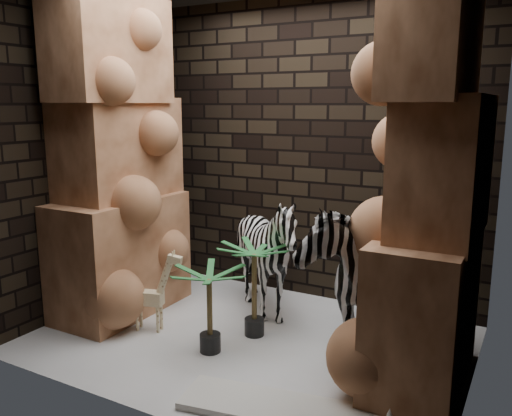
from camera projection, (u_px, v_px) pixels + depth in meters
The scene contains 13 objects.
floor at pixel (248, 340), 4.43m from camera, with size 3.50×3.50×0.00m, color silver.
wall_back at pixel (310, 152), 5.22m from camera, with size 3.50×3.50×0.00m, color black.
wall_front at pixel (142, 185), 3.07m from camera, with size 3.50×3.50×0.00m, color black.
wall_left at pixel (88, 154), 4.97m from camera, with size 3.00×3.00×0.00m, color black.
wall_right at pixel (487, 179), 3.31m from camera, with size 3.00×3.00×0.00m, color black.
rock_pillar_left at pixel (116, 156), 4.81m from camera, with size 0.68×1.30×3.00m, color tan, non-canonical shape.
rock_pillar_right at pixel (433, 175), 3.47m from camera, with size 0.58×1.25×3.00m, color tan, non-canonical shape.
zebra_right at pixel (346, 258), 4.14m from camera, with size 0.70×1.29×1.53m, color white.
zebra_left at pixel (267, 261), 4.84m from camera, with size 0.96×1.18×1.07m, color white.
giraffe_toy at pixel (148, 289), 4.56m from camera, with size 0.39×0.13×0.76m, color beige, non-canonical shape.
palm_front at pixel (254, 290), 4.45m from camera, with size 0.36×0.36×0.82m, color #226E3A, non-canonical shape.
palm_back at pixel (210, 310), 4.16m from camera, with size 0.36×0.36×0.71m, color #226E3A, non-canonical shape.
surfboard at pixel (300, 413), 3.34m from camera, with size 1.58×0.39×0.05m, color silver.
Camera 1 is at (2.06, -3.58, 1.96)m, focal length 36.69 mm.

